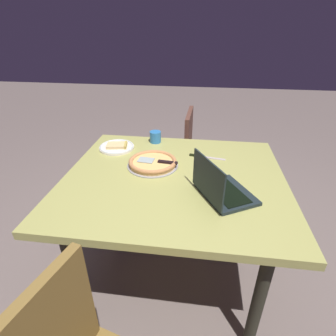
% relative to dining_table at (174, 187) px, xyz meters
% --- Properties ---
extents(ground_plane, '(12.00, 12.00, 0.00)m').
position_rel_dining_table_xyz_m(ground_plane, '(0.00, 0.00, -0.67)').
color(ground_plane, '#70615B').
extents(dining_table, '(1.26, 1.12, 0.75)m').
position_rel_dining_table_xyz_m(dining_table, '(0.00, 0.00, 0.00)').
color(dining_table, tan).
rests_on(dining_table, ground_plane).
extents(laptop, '(0.34, 0.37, 0.22)m').
position_rel_dining_table_xyz_m(laptop, '(-0.25, 0.17, 0.12)').
color(laptop, '#1C262A').
rests_on(laptop, dining_table).
extents(pizza_plate, '(0.24, 0.24, 0.04)m').
position_rel_dining_table_xyz_m(pizza_plate, '(0.44, -0.32, 0.09)').
color(pizza_plate, white).
rests_on(pizza_plate, dining_table).
extents(pizza_tray, '(0.31, 0.31, 0.04)m').
position_rel_dining_table_xyz_m(pizza_tray, '(0.15, -0.11, 0.10)').
color(pizza_tray, '#9B9A9E').
rests_on(pizza_tray, dining_table).
extents(table_knife, '(0.24, 0.06, 0.01)m').
position_rel_dining_table_xyz_m(table_knife, '(-0.16, -0.26, 0.08)').
color(table_knife, beige).
rests_on(table_knife, dining_table).
extents(drink_cup, '(0.08, 0.08, 0.08)m').
position_rel_dining_table_xyz_m(drink_cup, '(0.19, -0.47, 0.12)').
color(drink_cup, '#2E77BE').
rests_on(drink_cup, dining_table).
extents(chair_near, '(0.47, 0.47, 0.83)m').
position_rel_dining_table_xyz_m(chair_near, '(0.11, -0.98, -0.19)').
color(chair_near, brown).
rests_on(chair_near, ground_plane).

